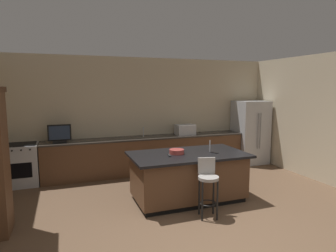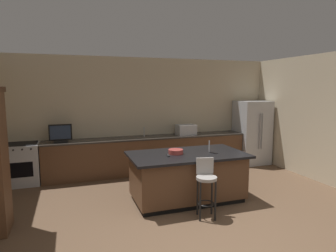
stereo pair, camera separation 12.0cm
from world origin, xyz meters
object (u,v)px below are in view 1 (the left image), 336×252
(refrigerator, at_px, (250,132))
(cell_phone, at_px, (215,153))
(kitchen_island, at_px, (188,176))
(fruit_bowl, at_px, (177,152))
(range_oven, at_px, (20,165))
(bar_stool_center, at_px, (208,182))
(tv_remote, at_px, (169,155))
(tv_monitor, at_px, (60,134))
(microwave, at_px, (185,130))

(refrigerator, relative_size, cell_phone, 11.77)
(kitchen_island, distance_m, fruit_bowl, 0.53)
(range_oven, bearing_deg, bar_stool_center, -41.62)
(refrigerator, height_order, tv_remote, refrigerator)
(kitchen_island, distance_m, tv_monitor, 3.07)
(range_oven, distance_m, bar_stool_center, 4.20)
(range_oven, relative_size, bar_stool_center, 0.95)
(tv_monitor, relative_size, tv_remote, 2.92)
(range_oven, distance_m, cell_phone, 4.22)
(tv_monitor, distance_m, fruit_bowl, 2.81)
(fruit_bowl, xyz_separation_m, cell_phone, (0.70, -0.18, -0.04))
(microwave, xyz_separation_m, tv_monitor, (-3.08, -0.05, 0.06))
(kitchen_island, height_order, range_oven, range_oven)
(range_oven, bearing_deg, kitchen_island, -32.64)
(tv_monitor, bearing_deg, tv_remote, -47.04)
(refrigerator, distance_m, fruit_bowl, 3.54)
(refrigerator, height_order, microwave, refrigerator)
(tv_remote, bearing_deg, cell_phone, 5.84)
(range_oven, relative_size, tv_remote, 5.47)
(kitchen_island, height_order, tv_monitor, tv_monitor)
(refrigerator, bearing_deg, tv_monitor, 179.76)
(tv_remote, bearing_deg, kitchen_island, 19.28)
(refrigerator, distance_m, microwave, 1.99)
(refrigerator, relative_size, bar_stool_center, 1.80)
(refrigerator, bearing_deg, bar_stool_center, -135.63)
(microwave, xyz_separation_m, fruit_bowl, (-1.02, -1.96, -0.09))
(fruit_bowl, bearing_deg, microwave, 62.58)
(range_oven, xyz_separation_m, tv_remote, (2.72, -2.07, 0.45))
(fruit_bowl, bearing_deg, bar_stool_center, -74.67)
(range_oven, xyz_separation_m, microwave, (3.93, 0.00, 0.58))
(cell_phone, bearing_deg, fruit_bowl, 143.38)
(refrigerator, distance_m, cell_phone, 3.09)
(refrigerator, xyz_separation_m, cell_phone, (-2.30, -2.07, 0.03))
(refrigerator, xyz_separation_m, microwave, (-1.98, 0.07, 0.16))
(kitchen_island, bearing_deg, tv_remote, -171.27)
(range_oven, distance_m, microwave, 3.97)
(kitchen_island, bearing_deg, fruit_bowl, 168.58)
(kitchen_island, relative_size, fruit_bowl, 7.91)
(range_oven, bearing_deg, tv_remote, -37.19)
(refrigerator, bearing_deg, cell_phone, -138.01)
(tv_monitor, bearing_deg, bar_stool_center, -50.06)
(microwave, xyz_separation_m, bar_stool_center, (-0.79, -2.79, -0.46))
(fruit_bowl, distance_m, tv_remote, 0.22)
(range_oven, height_order, cell_phone, range_oven)
(microwave, bearing_deg, tv_monitor, -179.04)
(microwave, bearing_deg, fruit_bowl, -117.42)
(tv_monitor, relative_size, cell_phone, 3.31)
(range_oven, relative_size, cell_phone, 6.20)
(kitchen_island, relative_size, bar_stool_center, 2.23)
(microwave, distance_m, cell_phone, 2.17)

